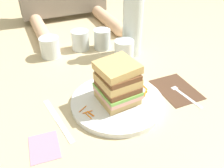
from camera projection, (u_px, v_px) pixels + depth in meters
ground_plane at (113, 99)px, 0.75m from camera, size 3.00×3.00×0.00m
main_plate at (116, 102)px, 0.72m from camera, size 0.28×0.28×0.02m
sandwich at (116, 83)px, 0.68m from camera, size 0.12×0.13×0.13m
carrot_shred_0 at (83, 109)px, 0.68m from camera, size 0.03×0.02×0.00m
carrot_shred_1 at (88, 112)px, 0.67m from camera, size 0.03×0.00×0.00m
carrot_shred_2 at (90, 113)px, 0.67m from camera, size 0.01×0.02×0.00m
carrot_shred_3 at (91, 114)px, 0.67m from camera, size 0.01×0.02×0.00m
carrot_shred_4 at (88, 116)px, 0.66m from camera, size 0.01×0.03×0.00m
carrot_shred_5 at (139, 89)px, 0.76m from camera, size 0.01×0.03×0.00m
carrot_shred_6 at (141, 87)px, 0.77m from camera, size 0.03×0.01×0.00m
carrot_shred_7 at (145, 87)px, 0.77m from camera, size 0.01×0.03×0.00m
carrot_shred_8 at (144, 93)px, 0.75m from camera, size 0.02×0.01×0.00m
carrot_shred_9 at (146, 90)px, 0.76m from camera, size 0.01×0.02×0.00m
carrot_shred_10 at (145, 93)px, 0.74m from camera, size 0.02×0.03×0.00m
carrot_shred_11 at (138, 92)px, 0.75m from camera, size 0.03×0.02×0.00m
carrot_shred_12 at (140, 90)px, 0.76m from camera, size 0.02×0.03×0.00m
carrot_shred_13 at (139, 94)px, 0.74m from camera, size 0.02×0.03×0.00m
napkin_dark at (176, 89)px, 0.79m from camera, size 0.12×0.16×0.00m
fork at (181, 92)px, 0.77m from camera, size 0.03×0.17×0.00m
knife at (59, 121)px, 0.67m from camera, size 0.04×0.20×0.00m
juice_glass at (124, 54)px, 0.91m from camera, size 0.07×0.07×0.09m
water_bottle at (133, 20)px, 0.92m from camera, size 0.08×0.08×0.31m
empty_tumbler_0 at (102, 39)px, 1.01m from camera, size 0.07×0.07×0.08m
empty_tumbler_1 at (50, 47)px, 0.95m from camera, size 0.08×0.08×0.08m
empty_tumbler_2 at (80, 40)px, 1.01m from camera, size 0.07×0.07×0.08m
napkin_pink at (44, 147)px, 0.59m from camera, size 0.08×0.10×0.00m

